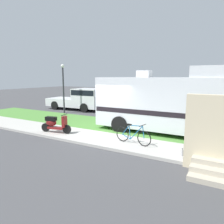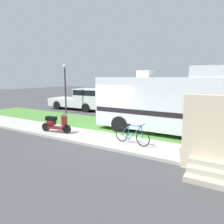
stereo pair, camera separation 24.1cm
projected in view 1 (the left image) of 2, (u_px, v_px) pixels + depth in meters
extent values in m
plane|color=#424244|center=(105.00, 133.00, 11.19)|extent=(80.00, 80.00, 0.00)
cube|color=#ADAAA3|center=(92.00, 138.00, 10.16)|extent=(24.00, 2.00, 0.12)
cube|color=#4C8438|center=(119.00, 127.00, 12.47)|extent=(24.00, 3.40, 0.08)
cube|color=silver|center=(161.00, 102.00, 11.11)|extent=(6.63, 2.57, 2.60)
cube|color=silver|center=(215.00, 72.00, 9.69)|extent=(1.82, 2.40, 0.50)
cube|color=black|center=(161.00, 110.00, 11.18)|extent=(6.50, 2.59, 0.24)
cube|color=silver|center=(144.00, 74.00, 11.35)|extent=(0.71, 0.61, 0.36)
cylinder|color=black|center=(205.00, 124.00, 11.35)|extent=(0.90, 0.29, 0.90)
cylinder|color=black|center=(199.00, 134.00, 9.28)|extent=(0.90, 0.29, 0.90)
cylinder|color=black|center=(138.00, 117.00, 13.21)|extent=(0.90, 0.29, 0.90)
cylinder|color=black|center=(120.00, 125.00, 11.15)|extent=(0.90, 0.29, 0.90)
cylinder|color=black|center=(67.00, 129.00, 10.60)|extent=(0.45, 0.18, 0.44)
cylinder|color=black|center=(46.00, 127.00, 11.01)|extent=(0.45, 0.18, 0.44)
cube|color=maroon|center=(56.00, 128.00, 10.80)|extent=(0.92, 0.44, 0.10)
cube|color=black|center=(51.00, 119.00, 10.81)|extent=(0.60, 0.36, 0.20)
ellipsoid|color=maroon|center=(51.00, 123.00, 10.85)|extent=(0.65, 0.41, 0.36)
cube|color=maroon|center=(64.00, 122.00, 10.58)|extent=(0.20, 0.34, 0.56)
cylinder|color=black|center=(64.00, 115.00, 10.52)|extent=(0.13, 0.50, 0.04)
sphere|color=white|center=(64.00, 118.00, 10.55)|extent=(0.12, 0.12, 0.12)
torus|color=black|center=(144.00, 139.00, 8.67)|extent=(0.64, 0.13, 0.64)
torus|color=black|center=(122.00, 134.00, 9.33)|extent=(0.64, 0.13, 0.64)
cylinder|color=#1E6699|center=(136.00, 133.00, 8.87)|extent=(0.61, 0.12, 0.67)
cylinder|color=#1E6699|center=(130.00, 132.00, 9.08)|extent=(0.10, 0.05, 0.60)
cylinder|color=#1E6699|center=(136.00, 126.00, 8.84)|extent=(0.65, 0.13, 0.09)
cylinder|color=#1E6699|center=(126.00, 137.00, 9.22)|extent=(0.42, 0.10, 0.18)
cylinder|color=#1E6699|center=(126.00, 130.00, 9.19)|extent=(0.38, 0.09, 0.47)
cylinder|color=#1E6699|center=(143.00, 132.00, 8.66)|extent=(0.13, 0.05, 0.51)
cube|color=black|center=(129.00, 125.00, 9.04)|extent=(0.21, 0.13, 0.06)
cylinder|color=black|center=(143.00, 125.00, 8.63)|extent=(0.10, 0.52, 0.03)
cube|color=silver|center=(89.00, 98.00, 18.42)|extent=(2.47, 2.13, 1.62)
cube|color=black|center=(89.00, 92.00, 18.33)|extent=(2.35, 2.15, 0.44)
cube|color=silver|center=(65.00, 102.00, 19.73)|extent=(3.00, 2.15, 0.68)
cylinder|color=black|center=(97.00, 105.00, 19.31)|extent=(0.77, 0.26, 0.76)
cylinder|color=black|center=(84.00, 108.00, 17.59)|extent=(0.77, 0.26, 0.76)
cylinder|color=black|center=(69.00, 103.00, 20.79)|extent=(0.77, 0.26, 0.76)
cylinder|color=black|center=(55.00, 105.00, 19.07)|extent=(0.77, 0.26, 0.76)
cube|color=#1E2328|center=(127.00, 97.00, 20.16)|extent=(2.46, 2.18, 1.53)
cube|color=black|center=(127.00, 92.00, 20.09)|extent=(2.34, 2.19, 0.44)
cube|color=#1E2328|center=(103.00, 100.00, 21.43)|extent=(2.99, 2.20, 0.72)
cylinder|color=black|center=(133.00, 103.00, 21.06)|extent=(0.77, 0.27, 0.76)
cylinder|color=black|center=(124.00, 105.00, 19.32)|extent=(0.77, 0.27, 0.76)
cylinder|color=black|center=(105.00, 101.00, 22.50)|extent=(0.77, 0.27, 0.76)
cylinder|color=black|center=(95.00, 103.00, 20.75)|extent=(0.77, 0.27, 0.76)
cube|color=#B2A893|center=(215.00, 177.00, 6.12)|extent=(1.40, 0.96, 0.16)
cube|color=#B2A893|center=(216.00, 170.00, 6.23)|extent=(1.40, 0.64, 0.16)
cube|color=#B2A893|center=(217.00, 163.00, 6.34)|extent=(1.40, 0.32, 0.16)
cube|color=beige|center=(220.00, 134.00, 6.47)|extent=(2.00, 0.30, 2.40)
cylinder|color=#B2B2B7|center=(182.00, 153.00, 7.64)|extent=(0.07, 0.07, 0.22)
cylinder|color=#B2B2B7|center=(182.00, 149.00, 7.62)|extent=(0.03, 0.03, 0.04)
cylinder|color=black|center=(182.00, 149.00, 7.61)|extent=(0.04, 0.04, 0.02)
cylinder|color=#19722D|center=(197.00, 151.00, 7.91)|extent=(0.06, 0.06, 0.18)
cylinder|color=#19722D|center=(197.00, 148.00, 7.90)|extent=(0.03, 0.03, 0.04)
cylinder|color=black|center=(197.00, 147.00, 7.89)|extent=(0.03, 0.03, 0.01)
cylinder|color=#333338|center=(64.00, 91.00, 17.00)|extent=(0.12, 0.12, 3.63)
sphere|color=silver|center=(63.00, 66.00, 16.68)|extent=(0.28, 0.28, 0.28)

